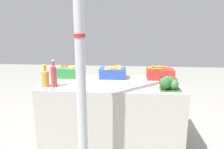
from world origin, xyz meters
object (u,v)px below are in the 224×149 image
object	(u,v)px
apple_crate	(68,71)
orange_crate	(113,72)
juice_bottle_amber	(45,77)
juice_bottle_ruby	(54,75)
support_pole	(80,42)
carrot_crate	(160,73)
broccoli_pile	(169,83)

from	to	relation	value
apple_crate	orange_crate	world-z (taller)	orange_crate
juice_bottle_amber	juice_bottle_ruby	distance (m)	0.10
support_pole	carrot_crate	bearing A→B (deg)	49.06
juice_bottle_amber	carrot_crate	bearing A→B (deg)	19.32
orange_crate	juice_bottle_ruby	size ratio (longest dim) A/B	1.11
orange_crate	carrot_crate	size ratio (longest dim) A/B	1.00
orange_crate	juice_bottle_amber	distance (m)	0.85
carrot_crate	orange_crate	bearing A→B (deg)	-179.04
support_pole	juice_bottle_amber	size ratio (longest dim) A/B	10.40
orange_crate	carrot_crate	bearing A→B (deg)	0.96
orange_crate	juice_bottle_ruby	bearing A→B (deg)	-144.00
support_pole	carrot_crate	distance (m)	1.31
apple_crate	broccoli_pile	size ratio (longest dim) A/B	1.43
support_pole	broccoli_pile	distance (m)	1.05
support_pole	juice_bottle_amber	xyz separation A→B (m)	(-0.51, 0.47, -0.43)
carrot_crate	broccoli_pile	xyz separation A→B (m)	(0.03, -0.47, 0.01)
broccoli_pile	juice_bottle_amber	bearing A→B (deg)	179.50
apple_crate	juice_bottle_ruby	world-z (taller)	juice_bottle_ruby
apple_crate	carrot_crate	size ratio (longest dim) A/B	1.00
apple_crate	orange_crate	distance (m)	0.60
orange_crate	juice_bottle_ruby	world-z (taller)	juice_bottle_ruby
apple_crate	juice_bottle_ruby	distance (m)	0.46
broccoli_pile	juice_bottle_amber	distance (m)	1.34
apple_crate	support_pole	bearing A→B (deg)	-67.26
support_pole	juice_bottle_amber	distance (m)	0.81
support_pole	orange_crate	world-z (taller)	support_pole
orange_crate	carrot_crate	world-z (taller)	orange_crate
support_pole	broccoli_pile	size ratio (longest dim) A/B	11.12
apple_crate	orange_crate	xyz separation A→B (m)	(0.60, -0.01, 0.00)
juice_bottle_ruby	juice_bottle_amber	bearing A→B (deg)	180.00
support_pole	apple_crate	bearing A→B (deg)	112.74
broccoli_pile	juice_bottle_amber	xyz separation A→B (m)	(-1.34, 0.01, 0.02)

